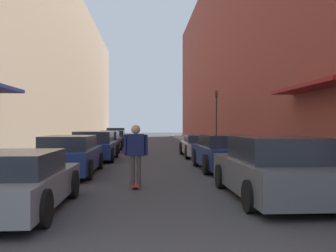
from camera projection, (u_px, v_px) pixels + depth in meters
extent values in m
plane|color=#38383A|center=(148.00, 151.00, 23.89)|extent=(118.83, 118.83, 0.00)
cube|color=gray|center=(87.00, 146.00, 28.99)|extent=(1.80, 54.02, 0.12)
cube|color=gray|center=(206.00, 145.00, 29.57)|extent=(1.80, 54.02, 0.12)
cube|color=tan|center=(49.00, 65.00, 28.79)|extent=(4.00, 54.02, 12.60)
cube|color=brown|center=(242.00, 50.00, 29.74)|extent=(4.00, 54.02, 15.23)
cube|color=maroon|center=(311.00, 87.00, 12.08)|extent=(1.00, 4.80, 0.12)
cube|color=gray|center=(16.00, 188.00, 7.22)|extent=(1.74, 4.03, 0.56)
cube|color=#232833|center=(13.00, 163.00, 7.01)|extent=(1.53, 2.10, 0.43)
cylinder|color=black|center=(73.00, 184.00, 8.51)|extent=(0.18, 0.63, 0.63)
cylinder|color=black|center=(44.00, 209.00, 6.02)|extent=(0.18, 0.63, 0.63)
cube|color=navy|center=(70.00, 159.00, 12.65)|extent=(1.72, 4.52, 0.69)
cube|color=#232833|center=(69.00, 143.00, 12.42)|extent=(1.51, 2.35, 0.45)
cylinder|color=black|center=(55.00, 161.00, 13.99)|extent=(0.18, 0.61, 0.61)
cylinder|color=black|center=(100.00, 161.00, 14.10)|extent=(0.18, 0.61, 0.61)
cylinder|color=black|center=(33.00, 170.00, 11.20)|extent=(0.18, 0.61, 0.61)
cylinder|color=black|center=(89.00, 170.00, 11.30)|extent=(0.18, 0.61, 0.61)
cube|color=navy|center=(95.00, 149.00, 17.81)|extent=(1.89, 4.37, 0.66)
cube|color=#232833|center=(94.00, 137.00, 17.59)|extent=(1.66, 2.28, 0.53)
cylinder|color=black|center=(80.00, 151.00, 19.10)|extent=(0.18, 0.67, 0.67)
cylinder|color=black|center=(116.00, 151.00, 19.22)|extent=(0.18, 0.67, 0.67)
cylinder|color=black|center=(70.00, 155.00, 16.40)|extent=(0.18, 0.67, 0.67)
cylinder|color=black|center=(112.00, 155.00, 16.52)|extent=(0.18, 0.67, 0.67)
cube|color=black|center=(104.00, 143.00, 23.38)|extent=(1.96, 4.55, 0.68)
cube|color=#232833|center=(104.00, 135.00, 23.15)|extent=(1.72, 2.37, 0.41)
cylinder|color=black|center=(92.00, 145.00, 24.73)|extent=(0.18, 0.66, 0.66)
cylinder|color=black|center=(121.00, 145.00, 24.85)|extent=(0.18, 0.66, 0.66)
cylinder|color=black|center=(86.00, 148.00, 21.92)|extent=(0.18, 0.66, 0.66)
cylinder|color=black|center=(118.00, 148.00, 22.04)|extent=(0.18, 0.66, 0.66)
cube|color=black|center=(113.00, 140.00, 29.05)|extent=(1.99, 4.08, 0.63)
cube|color=#232833|center=(113.00, 133.00, 28.85)|extent=(1.72, 2.13, 0.43)
cylinder|color=black|center=(103.00, 141.00, 30.25)|extent=(0.18, 0.72, 0.72)
cylinder|color=black|center=(126.00, 141.00, 30.37)|extent=(0.18, 0.72, 0.72)
cylinder|color=black|center=(99.00, 143.00, 27.75)|extent=(0.18, 0.72, 0.72)
cylinder|color=black|center=(124.00, 143.00, 27.86)|extent=(0.18, 0.72, 0.72)
cube|color=maroon|center=(116.00, 137.00, 34.31)|extent=(1.88, 4.30, 0.69)
cube|color=#232833|center=(116.00, 131.00, 34.09)|extent=(1.62, 2.25, 0.54)
cylinder|color=black|center=(108.00, 139.00, 35.57)|extent=(0.18, 0.67, 0.67)
cylinder|color=black|center=(126.00, 139.00, 35.68)|extent=(0.18, 0.67, 0.67)
cylinder|color=black|center=(105.00, 140.00, 32.94)|extent=(0.18, 0.67, 0.67)
cylinder|color=black|center=(125.00, 140.00, 33.05)|extent=(0.18, 0.67, 0.67)
cube|color=#515459|center=(273.00, 175.00, 8.51)|extent=(1.92, 4.45, 0.69)
cube|color=#232833|center=(277.00, 149.00, 8.29)|extent=(1.69, 2.32, 0.54)
cylinder|color=black|center=(220.00, 176.00, 9.83)|extent=(0.18, 0.63, 0.63)
cylinder|color=black|center=(290.00, 176.00, 9.95)|extent=(0.18, 0.63, 0.63)
cylinder|color=black|center=(250.00, 196.00, 7.08)|extent=(0.18, 0.63, 0.63)
cube|color=navy|center=(224.00, 156.00, 13.83)|extent=(1.91, 4.29, 0.68)
cube|color=#232833|center=(225.00, 141.00, 13.62)|extent=(1.64, 2.25, 0.43)
cylinder|color=black|center=(196.00, 158.00, 15.09)|extent=(0.18, 0.70, 0.70)
cylinder|color=black|center=(239.00, 157.00, 15.20)|extent=(0.18, 0.70, 0.70)
cylinder|color=black|center=(206.00, 165.00, 12.46)|extent=(0.18, 0.70, 0.70)
cylinder|color=black|center=(258.00, 164.00, 12.57)|extent=(0.18, 0.70, 0.70)
cube|color=#B7B7BC|center=(200.00, 148.00, 19.81)|extent=(1.85, 4.63, 0.56)
cube|color=#232833|center=(201.00, 139.00, 19.58)|extent=(1.60, 2.42, 0.40)
cylinder|color=black|center=(181.00, 148.00, 21.18)|extent=(0.18, 0.69, 0.69)
cylinder|color=black|center=(211.00, 148.00, 21.29)|extent=(0.18, 0.69, 0.69)
cylinder|color=black|center=(187.00, 152.00, 18.34)|extent=(0.18, 0.69, 0.69)
cylinder|color=black|center=(222.00, 152.00, 18.45)|extent=(0.18, 0.69, 0.69)
cube|color=#B2231E|center=(136.00, 185.00, 9.96)|extent=(0.20, 0.78, 0.02)
cylinder|color=beige|center=(133.00, 185.00, 10.21)|extent=(0.03, 0.06, 0.06)
cylinder|color=beige|center=(139.00, 185.00, 10.22)|extent=(0.03, 0.06, 0.06)
cylinder|color=beige|center=(133.00, 188.00, 9.71)|extent=(0.03, 0.06, 0.06)
cylinder|color=beige|center=(138.00, 188.00, 9.72)|extent=(0.03, 0.06, 0.06)
cylinder|color=#47423D|center=(133.00, 170.00, 9.96)|extent=(0.11, 0.11, 0.77)
cylinder|color=#47423D|center=(139.00, 170.00, 9.97)|extent=(0.11, 0.11, 0.77)
cube|color=#191E4C|center=(136.00, 145.00, 9.96)|extent=(0.46, 0.21, 0.59)
sphere|color=tan|center=(136.00, 129.00, 9.96)|extent=(0.24, 0.24, 0.24)
cylinder|color=#191E4C|center=(125.00, 145.00, 9.94)|extent=(0.09, 0.09, 0.55)
cylinder|color=#191E4C|center=(146.00, 145.00, 9.98)|extent=(0.09, 0.09, 0.55)
cylinder|color=#2D2D2D|center=(216.00, 120.00, 23.71)|extent=(0.10, 0.10, 3.73)
cube|color=#332D0F|center=(216.00, 94.00, 23.70)|extent=(0.16, 0.16, 0.45)
sphere|color=red|center=(217.00, 92.00, 23.62)|extent=(0.11, 0.11, 0.11)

